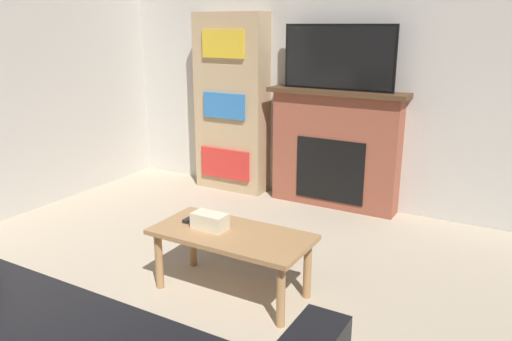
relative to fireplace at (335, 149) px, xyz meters
name	(u,v)px	position (x,y,z in m)	size (l,w,h in m)	color
wall_back	(340,58)	(-0.05, 0.14, 0.80)	(5.62, 0.06, 2.70)	beige
fireplace	(335,149)	(0.00, 0.00, 0.00)	(1.28, 0.28, 1.09)	brown
tv	(338,57)	(0.00, -0.02, 0.82)	(1.01, 0.03, 0.56)	black
coffee_table	(231,241)	(0.03, -1.83, -0.19)	(0.99, 0.48, 0.41)	#A87A4C
tissue_box	(210,221)	(-0.12, -1.84, -0.09)	(0.22, 0.12, 0.10)	beige
remote_control	(192,218)	(-0.30, -1.78, -0.12)	(0.04, 0.15, 0.02)	black
bookshelf	(232,104)	(-1.10, -0.02, 0.33)	(0.75, 0.29, 1.76)	tan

